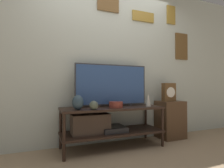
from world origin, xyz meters
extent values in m
plane|color=#997F60|center=(0.00, 0.00, 0.00)|extent=(12.00, 12.00, 0.00)
cube|color=beige|center=(0.00, 0.61, 1.35)|extent=(6.40, 0.06, 2.70)
cube|color=olive|center=(0.70, 0.56, 2.14)|extent=(0.44, 0.02, 0.18)
cube|color=#BCB299|center=(0.70, 0.56, 2.14)|extent=(0.40, 0.01, 0.14)
cube|color=olive|center=(1.31, 0.56, 2.27)|extent=(0.19, 0.02, 0.35)
cube|color=beige|center=(1.31, 0.56, 2.27)|extent=(0.15, 0.01, 0.31)
cube|color=brown|center=(1.56, 0.56, 1.68)|extent=(0.29, 0.02, 0.51)
cube|color=white|center=(1.56, 0.56, 1.68)|extent=(0.25, 0.01, 0.48)
cube|color=black|center=(0.00, 0.30, 0.58)|extent=(1.49, 0.52, 0.03)
cube|color=black|center=(0.00, 0.30, 0.22)|extent=(1.49, 0.52, 0.03)
cylinder|color=black|center=(-0.72, 0.07, 0.30)|extent=(0.04, 0.04, 0.59)
cylinder|color=black|center=(0.72, 0.07, 0.30)|extent=(0.04, 0.04, 0.59)
cylinder|color=black|center=(-0.72, 0.53, 0.30)|extent=(0.04, 0.04, 0.59)
cylinder|color=black|center=(0.72, 0.53, 0.30)|extent=(0.04, 0.04, 0.59)
cube|color=black|center=(0.00, 0.30, 0.27)|extent=(0.36, 0.36, 0.07)
cube|color=#47382D|center=(-0.34, 0.30, 0.38)|extent=(0.52, 0.28, 0.27)
cylinder|color=#333338|center=(-0.28, 0.41, 0.60)|extent=(0.05, 0.05, 0.02)
cylinder|color=#333338|center=(0.36, 0.41, 0.60)|extent=(0.05, 0.05, 0.02)
cube|color=#333338|center=(0.04, 0.41, 0.92)|extent=(1.15, 0.04, 0.62)
cube|color=#33518C|center=(0.04, 0.40, 0.92)|extent=(1.12, 0.01, 0.59)
cone|color=beige|center=(0.55, 0.19, 0.69)|extent=(0.08, 0.08, 0.19)
ellipsoid|color=#2D4251|center=(-0.53, 0.17, 0.69)|extent=(0.15, 0.14, 0.19)
sphere|color=#4C5647|center=(-0.34, 0.10, 0.65)|extent=(0.12, 0.12, 0.12)
cylinder|color=brown|center=(0.02, 0.21, 0.63)|extent=(0.20, 0.20, 0.09)
cube|color=#513823|center=(1.12, 0.38, 0.32)|extent=(0.43, 0.35, 0.64)
cube|color=brown|center=(1.07, 0.36, 0.80)|extent=(0.23, 0.10, 0.31)
cylinder|color=white|center=(1.07, 0.30, 0.80)|extent=(0.17, 0.01, 0.17)
camera|label=1|loc=(-0.95, -2.10, 0.88)|focal=28.00mm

